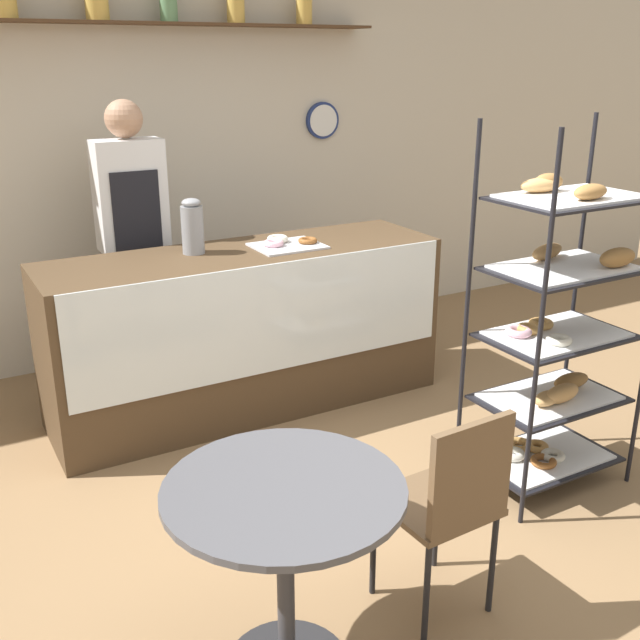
{
  "coord_description": "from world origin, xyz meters",
  "views": [
    {
      "loc": [
        -1.67,
        -2.48,
        2.04
      ],
      "look_at": [
        0.0,
        0.48,
        0.83
      ],
      "focal_mm": 42.0,
      "sensor_mm": 36.0,
      "label": 1
    }
  ],
  "objects_px": {
    "cafe_table": "(285,533)",
    "coffee_carafe": "(192,227)",
    "pastry_rack": "(557,330)",
    "cafe_chair": "(451,496)",
    "donut_tray_counter": "(286,243)",
    "person_worker": "(134,236)"
  },
  "relations": [
    {
      "from": "pastry_rack",
      "to": "donut_tray_counter",
      "type": "xyz_separation_m",
      "value": [
        -0.68,
        1.49,
        0.19
      ]
    },
    {
      "from": "cafe_table",
      "to": "cafe_chair",
      "type": "bearing_deg",
      "value": -4.77
    },
    {
      "from": "cafe_chair",
      "to": "coffee_carafe",
      "type": "bearing_deg",
      "value": -88.38
    },
    {
      "from": "cafe_table",
      "to": "cafe_chair",
      "type": "height_order",
      "value": "cafe_chair"
    },
    {
      "from": "pastry_rack",
      "to": "person_worker",
      "type": "relative_size",
      "value": 0.99
    },
    {
      "from": "person_worker",
      "to": "coffee_carafe",
      "type": "xyz_separation_m",
      "value": [
        0.2,
        -0.5,
        0.13
      ]
    },
    {
      "from": "coffee_carafe",
      "to": "donut_tray_counter",
      "type": "xyz_separation_m",
      "value": [
        0.53,
        -0.11,
        -0.14
      ]
    },
    {
      "from": "cafe_table",
      "to": "donut_tray_counter",
      "type": "relative_size",
      "value": 2.01
    },
    {
      "from": "pastry_rack",
      "to": "cafe_table",
      "type": "bearing_deg",
      "value": -164.11
    },
    {
      "from": "person_worker",
      "to": "coffee_carafe",
      "type": "bearing_deg",
      "value": -68.52
    },
    {
      "from": "cafe_chair",
      "to": "coffee_carafe",
      "type": "relative_size",
      "value": 2.75
    },
    {
      "from": "pastry_rack",
      "to": "coffee_carafe",
      "type": "distance_m",
      "value": 2.03
    },
    {
      "from": "coffee_carafe",
      "to": "pastry_rack",
      "type": "bearing_deg",
      "value": -53.03
    },
    {
      "from": "cafe_table",
      "to": "coffee_carafe",
      "type": "distance_m",
      "value": 2.22
    },
    {
      "from": "pastry_rack",
      "to": "cafe_table",
      "type": "xyz_separation_m",
      "value": [
        -1.7,
        -0.48,
        -0.24
      ]
    },
    {
      "from": "person_worker",
      "to": "donut_tray_counter",
      "type": "xyz_separation_m",
      "value": [
        0.73,
        -0.62,
        -0.0
      ]
    },
    {
      "from": "cafe_chair",
      "to": "pastry_rack",
      "type": "bearing_deg",
      "value": -155.53
    },
    {
      "from": "pastry_rack",
      "to": "donut_tray_counter",
      "type": "bearing_deg",
      "value": 114.49
    },
    {
      "from": "cafe_table",
      "to": "coffee_carafe",
      "type": "height_order",
      "value": "coffee_carafe"
    },
    {
      "from": "pastry_rack",
      "to": "cafe_table",
      "type": "relative_size",
      "value": 2.24
    },
    {
      "from": "cafe_chair",
      "to": "donut_tray_counter",
      "type": "height_order",
      "value": "donut_tray_counter"
    },
    {
      "from": "cafe_chair",
      "to": "donut_tray_counter",
      "type": "distance_m",
      "value": 2.11
    }
  ]
}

